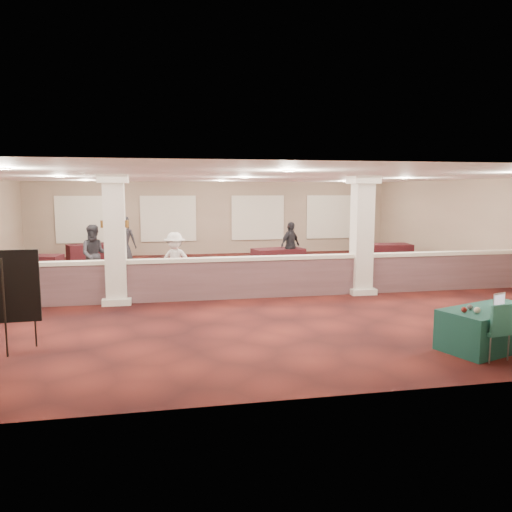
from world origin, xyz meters
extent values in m
plane|color=#4C1813|center=(0.00, 0.00, 0.00)|extent=(16.00, 16.00, 0.00)
cube|color=#866F5C|center=(0.00, 8.00, 1.60)|extent=(16.00, 0.04, 3.20)
cube|color=#866F5C|center=(0.00, -8.00, 1.60)|extent=(16.00, 0.04, 3.20)
cube|color=#866F5C|center=(8.00, 0.00, 1.60)|extent=(0.04, 16.00, 3.20)
cube|color=white|center=(0.00, 0.00, 3.20)|extent=(16.00, 16.00, 0.02)
cube|color=#54383B|center=(0.00, -1.50, 0.50)|extent=(15.60, 0.20, 1.00)
cube|color=beige|center=(0.00, -1.50, 1.05)|extent=(15.60, 0.28, 0.10)
cube|color=silver|center=(-3.50, -1.50, 1.60)|extent=(0.50, 0.50, 3.20)
cube|color=silver|center=(-3.50, -1.50, 0.08)|extent=(0.70, 0.70, 0.16)
cube|color=silver|center=(-3.50, -1.50, 3.10)|extent=(0.72, 0.72, 0.20)
cube|color=silver|center=(3.00, -1.50, 1.60)|extent=(0.50, 0.50, 3.20)
cube|color=silver|center=(3.00, -1.50, 0.08)|extent=(0.70, 0.70, 0.16)
cube|color=silver|center=(3.00, -1.50, 3.10)|extent=(0.72, 0.72, 0.20)
cylinder|color=brown|center=(-3.78, -1.50, 2.00)|extent=(0.12, 0.12, 0.18)
cylinder|color=white|center=(-3.78, -1.50, 2.00)|extent=(0.09, 0.09, 0.10)
cylinder|color=brown|center=(-3.22, -1.50, 2.00)|extent=(0.12, 0.12, 0.18)
cylinder|color=white|center=(-3.22, -1.50, 2.00)|extent=(0.09, 0.09, 0.10)
cube|color=#0E362B|center=(3.38, -6.50, 0.36)|extent=(2.09, 1.51, 0.73)
cube|color=#1F5B50|center=(3.00, -7.00, 0.48)|extent=(0.57, 0.57, 0.06)
cube|color=#1F5B50|center=(3.04, -7.22, 0.74)|extent=(0.47, 0.13, 0.47)
cylinder|color=slate|center=(2.84, -7.23, 0.22)|extent=(0.03, 0.03, 0.44)
cylinder|color=slate|center=(3.23, -7.16, 0.22)|extent=(0.03, 0.03, 0.44)
cylinder|color=slate|center=(2.77, -6.84, 0.22)|extent=(0.03, 0.03, 0.44)
cylinder|color=slate|center=(3.16, -6.77, 0.22)|extent=(0.03, 0.03, 0.44)
cube|color=black|center=(-5.04, -5.09, 1.17)|extent=(1.06, 0.10, 1.27)
cylinder|color=black|center=(-4.68, -4.84, 0.85)|extent=(0.03, 0.03, 1.70)
cylinder|color=black|center=(-5.02, -5.35, 0.85)|extent=(0.03, 0.03, 1.70)
cube|color=black|center=(-6.50, 3.00, 0.36)|extent=(1.88, 1.15, 0.72)
cube|color=black|center=(1.52, 0.30, 0.33)|extent=(1.66, 0.89, 0.66)
cube|color=black|center=(6.40, 0.89, 0.36)|extent=(1.95, 1.46, 0.71)
cube|color=black|center=(-5.15, 6.50, 0.35)|extent=(1.90, 1.41, 0.69)
cube|color=black|center=(1.80, 3.20, 0.37)|extent=(1.98, 1.29, 0.74)
cube|color=black|center=(6.21, 3.66, 0.38)|extent=(1.96, 1.10, 0.77)
imported|color=black|center=(-4.33, 1.26, 0.90)|extent=(0.93, 0.60, 1.81)
imported|color=silver|center=(-2.00, 0.00, 0.82)|extent=(1.15, 0.78, 1.64)
imported|color=black|center=(2.21, 3.05, 0.85)|extent=(1.09, 0.99, 1.71)
imported|color=black|center=(-3.76, 5.57, 0.93)|extent=(1.01, 0.71, 1.86)
cube|color=silver|center=(3.67, -6.45, 0.73)|extent=(0.38, 0.32, 0.02)
cube|color=silver|center=(3.64, -6.34, 0.85)|extent=(0.31, 0.12, 0.22)
cube|color=#AEB8D1|center=(3.64, -6.35, 0.84)|extent=(0.28, 0.10, 0.19)
cube|color=#B75C1D|center=(3.50, -6.72, 0.74)|extent=(0.47, 0.41, 0.03)
sphere|color=beige|center=(2.89, -6.77, 0.78)|extent=(0.11, 0.11, 0.11)
sphere|color=#5A1712|center=(2.70, -6.68, 0.78)|extent=(0.10, 0.10, 0.10)
sphere|color=#4B4C50|center=(2.91, -6.53, 0.78)|extent=(0.10, 0.10, 0.10)
camera|label=1|loc=(-2.44, -14.23, 2.81)|focal=35.00mm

